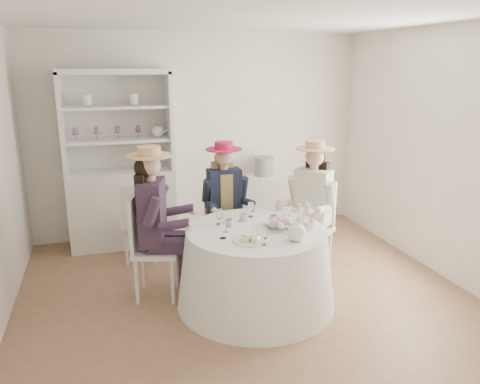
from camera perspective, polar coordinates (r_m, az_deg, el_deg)
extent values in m
plane|color=brown|center=(4.99, 0.34, -11.99)|extent=(4.50, 4.50, 0.00)
plane|color=white|center=(4.45, 0.40, 20.60)|extent=(4.50, 4.50, 0.00)
plane|color=silver|center=(6.44, -4.89, 6.91)|extent=(4.50, 0.00, 4.50)
plane|color=silver|center=(2.75, 12.69, -5.17)|extent=(4.50, 0.00, 4.50)
plane|color=silver|center=(5.61, 23.00, 4.46)|extent=(0.00, 4.50, 4.50)
cone|color=white|center=(4.62, 1.95, -9.21)|extent=(1.54, 1.54, 0.75)
cylinder|color=white|center=(4.47, 1.99, -4.71)|extent=(1.34, 1.34, 0.02)
cube|color=silver|center=(6.23, -14.07, -1.87)|extent=(1.40, 0.79, 0.99)
cube|color=silver|center=(6.22, -14.85, 8.46)|extent=(1.30, 0.35, 1.21)
cube|color=silver|center=(5.96, -15.17, 14.01)|extent=(1.40, 0.79, 0.07)
cube|color=silver|center=(6.01, -20.90, 7.74)|extent=(0.16, 0.49, 1.21)
cube|color=silver|center=(6.05, -8.65, 8.62)|extent=(0.16, 0.49, 1.21)
cube|color=silver|center=(6.03, -14.62, 6.15)|extent=(1.30, 0.71, 0.03)
cube|color=silver|center=(5.98, -14.88, 10.00)|extent=(1.30, 0.71, 0.03)
sphere|color=white|center=(6.05, -9.95, 7.30)|extent=(0.15, 0.15, 0.15)
cube|color=silver|center=(6.64, 2.87, -1.28)|extent=(0.66, 0.66, 0.78)
cylinder|color=black|center=(6.50, 2.93, 3.15)|extent=(0.27, 0.27, 0.26)
cube|color=silver|center=(4.78, -10.15, -7.04)|extent=(0.54, 0.54, 0.04)
cylinder|color=silver|center=(4.70, -8.21, -10.73)|extent=(0.04, 0.04, 0.48)
cylinder|color=silver|center=(5.01, -7.68, -8.97)|extent=(0.04, 0.04, 0.48)
cylinder|color=silver|center=(4.76, -12.47, -10.61)|extent=(0.04, 0.04, 0.48)
cylinder|color=silver|center=(5.07, -11.67, -8.88)|extent=(0.04, 0.04, 0.48)
cube|color=silver|center=(4.71, -12.69, -3.66)|extent=(0.15, 0.41, 0.55)
cube|color=black|center=(4.64, -10.65, -2.40)|extent=(0.32, 0.44, 0.64)
cube|color=black|center=(4.63, -8.79, -6.53)|extent=(0.40, 0.24, 0.13)
cylinder|color=black|center=(4.75, -6.76, -10.23)|extent=(0.11, 0.11, 0.50)
cylinder|color=black|center=(4.40, -10.64, -2.36)|extent=(0.21, 0.15, 0.30)
cube|color=black|center=(4.82, -8.46, -5.65)|extent=(0.40, 0.24, 0.13)
cylinder|color=black|center=(4.92, -6.51, -9.24)|extent=(0.11, 0.11, 0.50)
cylinder|color=black|center=(4.83, -9.72, -0.71)|extent=(0.21, 0.15, 0.30)
cylinder|color=#D8A889|center=(4.55, -10.86, 1.68)|extent=(0.10, 0.10, 0.09)
sphere|color=#D8A889|center=(4.53, -10.94, 3.16)|extent=(0.21, 0.21, 0.21)
sphere|color=black|center=(4.54, -11.54, 2.95)|extent=(0.21, 0.21, 0.21)
cube|color=black|center=(4.61, -11.84, -0.19)|extent=(0.16, 0.28, 0.42)
cylinder|color=tan|center=(4.51, -11.00, 4.38)|extent=(0.44, 0.44, 0.01)
cylinder|color=tan|center=(4.50, -11.03, 4.93)|extent=(0.22, 0.22, 0.09)
cube|color=silver|center=(5.46, -1.84, -4.21)|extent=(0.42, 0.42, 0.04)
cylinder|color=silver|center=(5.36, -3.03, -7.35)|extent=(0.04, 0.04, 0.45)
cylinder|color=silver|center=(5.44, 0.35, -6.94)|extent=(0.04, 0.04, 0.45)
cylinder|color=silver|center=(5.65, -3.90, -6.11)|extent=(0.04, 0.04, 0.45)
cylinder|color=silver|center=(5.73, -0.69, -5.75)|extent=(0.04, 0.04, 0.45)
cube|color=silver|center=(5.54, -2.39, -0.89)|extent=(0.39, 0.04, 0.52)
cube|color=#192032|center=(5.36, -1.93, -0.30)|extent=(0.38, 0.21, 0.60)
cube|color=tan|center=(5.36, -1.93, -0.30)|extent=(0.15, 0.23, 0.52)
cube|color=#192032|center=(5.30, -2.44, -3.91)|extent=(0.14, 0.35, 0.12)
cylinder|color=#192032|center=(5.28, -1.98, -7.57)|extent=(0.10, 0.10, 0.47)
cylinder|color=#192032|center=(5.25, -4.06, 0.14)|extent=(0.10, 0.18, 0.28)
cube|color=#192032|center=(5.35, -0.52, -3.71)|extent=(0.14, 0.35, 0.12)
cylinder|color=#192032|center=(5.33, -0.05, -7.33)|extent=(0.10, 0.10, 0.47)
cylinder|color=#192032|center=(5.37, 0.37, 0.51)|extent=(0.10, 0.18, 0.28)
cylinder|color=#D8A889|center=(5.28, -1.97, 3.03)|extent=(0.09, 0.09, 0.08)
sphere|color=#D8A889|center=(5.26, -1.98, 4.24)|extent=(0.20, 0.20, 0.20)
sphere|color=tan|center=(5.31, -2.11, 4.17)|extent=(0.20, 0.20, 0.20)
cube|color=tan|center=(5.39, -2.19, 1.71)|extent=(0.25, 0.09, 0.39)
cylinder|color=#B71B4D|center=(5.24, -1.99, 5.23)|extent=(0.41, 0.41, 0.01)
cylinder|color=#B71B4D|center=(5.24, -1.99, 5.67)|extent=(0.21, 0.21, 0.08)
cube|color=silver|center=(5.35, 8.60, -4.67)|extent=(0.60, 0.60, 0.04)
cylinder|color=silver|center=(5.36, 6.05, -7.31)|extent=(0.04, 0.04, 0.47)
cylinder|color=silver|center=(5.23, 9.36, -8.07)|extent=(0.04, 0.04, 0.47)
cylinder|color=silver|center=(5.64, 7.70, -6.18)|extent=(0.04, 0.04, 0.47)
cylinder|color=silver|center=(5.51, 10.87, -6.86)|extent=(0.04, 0.04, 0.47)
cube|color=silver|center=(5.42, 9.60, -1.23)|extent=(0.28, 0.33, 0.53)
cube|color=beige|center=(5.24, 8.87, -0.56)|extent=(0.41, 0.43, 0.62)
cube|color=beige|center=(5.25, 7.09, -4.01)|extent=(0.37, 0.33, 0.13)
cylinder|color=beige|center=(5.24, 6.22, -7.75)|extent=(0.11, 0.11, 0.49)
cylinder|color=beige|center=(5.28, 6.56, 0.47)|extent=(0.20, 0.19, 0.29)
cube|color=beige|center=(5.17, 8.98, -4.39)|extent=(0.37, 0.33, 0.13)
cylinder|color=beige|center=(5.16, 8.11, -8.19)|extent=(0.11, 0.11, 0.49)
cylinder|color=beige|center=(5.10, 10.93, -0.25)|extent=(0.20, 0.19, 0.29)
cylinder|color=#D8A889|center=(5.16, 9.02, 2.95)|extent=(0.10, 0.10, 0.08)
sphere|color=#D8A889|center=(5.14, 9.08, 4.22)|extent=(0.20, 0.20, 0.20)
sphere|color=black|center=(5.18, 9.30, 4.13)|extent=(0.20, 0.20, 0.20)
cube|color=black|center=(5.27, 9.35, 1.53)|extent=(0.23, 0.25, 0.40)
cylinder|color=tan|center=(5.12, 9.12, 5.27)|extent=(0.42, 0.42, 0.01)
cylinder|color=tan|center=(5.11, 9.15, 5.74)|extent=(0.21, 0.21, 0.08)
cube|color=silver|center=(5.73, -12.27, -3.75)|extent=(0.42, 0.42, 0.04)
cylinder|color=silver|center=(5.97, -10.67, -5.24)|extent=(0.04, 0.04, 0.44)
cylinder|color=silver|center=(5.96, -13.74, -5.44)|extent=(0.04, 0.04, 0.44)
cylinder|color=silver|center=(5.67, -10.44, -6.35)|extent=(0.04, 0.04, 0.44)
cylinder|color=silver|center=(5.66, -13.69, -6.58)|extent=(0.04, 0.04, 0.44)
cube|color=silver|center=(5.48, -12.35, -1.69)|extent=(0.38, 0.05, 0.50)
imported|color=white|center=(4.53, -1.36, -3.85)|extent=(0.09, 0.09, 0.06)
imported|color=white|center=(4.69, 0.42, -3.14)|extent=(0.08, 0.08, 0.07)
imported|color=white|center=(4.63, 4.18, -3.39)|extent=(0.10, 0.10, 0.07)
imported|color=white|center=(4.53, 4.36, -3.93)|extent=(0.23, 0.23, 0.06)
sphere|color=pink|center=(4.45, 5.64, -3.59)|extent=(0.07, 0.07, 0.07)
sphere|color=white|center=(4.47, 5.36, -3.47)|extent=(0.07, 0.07, 0.07)
sphere|color=pink|center=(4.48, 4.93, -3.42)|extent=(0.07, 0.07, 0.07)
sphere|color=white|center=(4.47, 4.51, -3.47)|extent=(0.07, 0.07, 0.07)
sphere|color=pink|center=(4.44, 4.27, -3.58)|extent=(0.07, 0.07, 0.07)
sphere|color=white|center=(4.41, 4.29, -3.73)|extent=(0.07, 0.07, 0.07)
sphere|color=pink|center=(4.38, 4.58, -3.85)|extent=(0.07, 0.07, 0.07)
sphere|color=white|center=(4.38, 5.01, -3.90)|extent=(0.07, 0.07, 0.07)
sphere|color=pink|center=(4.39, 5.43, -3.85)|extent=(0.07, 0.07, 0.07)
sphere|color=white|center=(4.42, 5.67, -3.73)|extent=(0.07, 0.07, 0.07)
sphere|color=white|center=(4.21, 6.90, -4.90)|extent=(0.17, 0.17, 0.17)
cylinder|color=white|center=(4.24, 8.18, -4.63)|extent=(0.10, 0.03, 0.08)
cylinder|color=white|center=(4.18, 6.94, -3.83)|extent=(0.04, 0.04, 0.02)
cylinder|color=white|center=(4.16, 1.14, -6.00)|extent=(0.28, 0.28, 0.01)
cube|color=beige|center=(4.12, 0.51, -5.85)|extent=(0.07, 0.04, 0.03)
cube|color=beige|center=(4.15, 1.14, -5.51)|extent=(0.07, 0.06, 0.03)
cube|color=beige|center=(4.19, 1.76, -5.48)|extent=(0.08, 0.07, 0.03)
cube|color=beige|center=(4.18, 0.67, -5.34)|extent=(0.08, 0.08, 0.03)
cube|color=beige|center=(4.13, 1.76, -5.83)|extent=(0.07, 0.08, 0.03)
cylinder|color=white|center=(4.55, 7.70, -4.24)|extent=(0.26, 0.26, 0.01)
cylinder|color=white|center=(4.52, 7.73, -3.30)|extent=(0.02, 0.02, 0.17)
cylinder|color=white|center=(4.50, 7.77, -2.26)|extent=(0.19, 0.19, 0.01)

